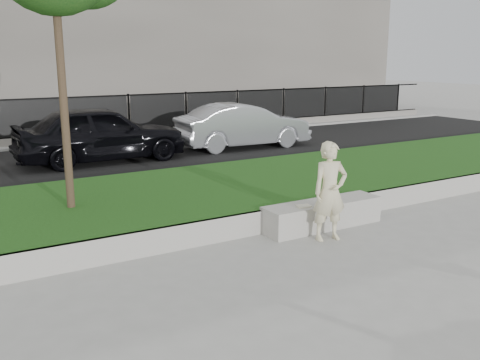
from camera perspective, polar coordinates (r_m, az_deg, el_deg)
ground at (r=8.18m, az=5.91°, el=-7.78°), size 90.00×90.00×0.00m
grass_bank at (r=10.56m, az=-3.76°, el=-1.77°), size 34.00×4.00×0.40m
grass_kerb at (r=8.92m, az=1.97°, el=-4.56°), size 34.00×0.08×0.40m
street at (r=15.59m, az=-12.94°, el=2.11°), size 34.00×7.00×0.04m
far_pavement at (r=19.87m, az=-16.96°, el=4.31°), size 34.00×3.00×0.12m
iron_fence at (r=18.84m, az=-16.32°, el=5.38°), size 32.00×0.30×1.50m
building_facade at (r=26.60m, az=-21.51°, el=16.77°), size 34.00×10.00×10.00m
stone_bench at (r=9.39m, az=8.78°, el=-3.64°), size 2.23×0.56×0.46m
man at (r=8.63m, az=9.56°, el=-1.21°), size 0.65×0.49×1.60m
book at (r=8.96m, az=6.80°, el=-2.78°), size 0.25×0.20×0.03m
car_dark at (r=15.24m, az=-14.64°, el=4.84°), size 4.63×1.90×1.57m
car_silver at (r=17.06m, az=0.35°, el=5.83°), size 4.34×1.71×1.40m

